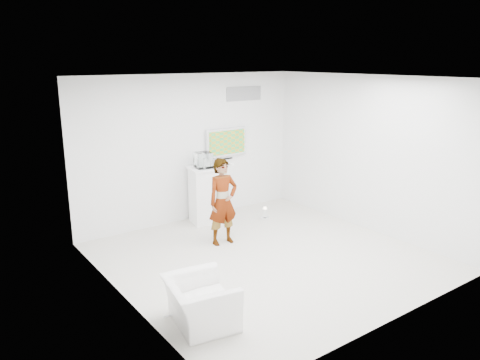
{
  "coord_description": "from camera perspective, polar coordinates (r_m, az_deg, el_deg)",
  "views": [
    {
      "loc": [
        -4.68,
        -5.72,
        3.29
      ],
      "look_at": [
        -0.12,
        0.6,
        1.25
      ],
      "focal_mm": 35.0,
      "sensor_mm": 36.0,
      "label": 1
    }
  ],
  "objects": [
    {
      "name": "tv",
      "position": [
        10.02,
        -1.7,
        4.63
      ],
      "size": [
        1.0,
        0.08,
        0.6
      ],
      "primitive_type": "cube",
      "color": "silver",
      "rests_on": "room"
    },
    {
      "name": "logo_decal",
      "position": [
        10.22,
        0.49,
        10.48
      ],
      "size": [
        0.9,
        0.02,
        0.3
      ],
      "primitive_type": "cube",
      "color": "gray",
      "rests_on": "room"
    },
    {
      "name": "room",
      "position": [
        7.61,
        3.38,
        1.0
      ],
      "size": [
        5.01,
        5.01,
        3.0
      ],
      "color": "beige",
      "rests_on": "ground"
    },
    {
      "name": "wii_remote",
      "position": [
        8.5,
        -1.21,
        1.95
      ],
      "size": [
        0.08,
        0.15,
        0.04
      ],
      "primitive_type": "cube",
      "rotation": [
        0.0,
        0.0,
        0.3
      ],
      "color": "white",
      "rests_on": "person"
    },
    {
      "name": "armchair",
      "position": [
        6.13,
        -4.86,
        -14.64
      ],
      "size": [
        0.95,
        1.04,
        0.59
      ],
      "primitive_type": "imported",
      "rotation": [
        0.0,
        0.0,
        1.39
      ],
      "color": "white",
      "rests_on": "room"
    },
    {
      "name": "person",
      "position": [
        8.42,
        -2.09,
        -2.65
      ],
      "size": [
        0.59,
        0.41,
        1.58
      ],
      "primitive_type": "imported",
      "rotation": [
        0.0,
        0.0,
        -0.05
      ],
      "color": "white",
      "rests_on": "room"
    },
    {
      "name": "floor_uplight",
      "position": [
        9.84,
        3.05,
        -4.1
      ],
      "size": [
        0.18,
        0.18,
        0.27
      ],
      "primitive_type": "cylinder",
      "rotation": [
        0.0,
        0.0,
        -0.06
      ],
      "color": "white",
      "rests_on": "room"
    },
    {
      "name": "vitrine",
      "position": [
        9.39,
        -4.49,
        2.43
      ],
      "size": [
        0.37,
        0.37,
        0.31
      ],
      "primitive_type": "cube",
      "rotation": [
        0.0,
        0.0,
        -0.18
      ],
      "color": "white",
      "rests_on": "pedestal"
    },
    {
      "name": "console",
      "position": [
        9.4,
        -4.49,
        2.11
      ],
      "size": [
        0.1,
        0.16,
        0.21
      ],
      "primitive_type": "cube",
      "rotation": [
        0.0,
        0.0,
        -0.38
      ],
      "color": "white",
      "rests_on": "pedestal"
    },
    {
      "name": "pedestal",
      "position": [
        9.57,
        -4.41,
        -1.88
      ],
      "size": [
        0.66,
        0.66,
        1.16
      ],
      "primitive_type": "cube",
      "rotation": [
        0.0,
        0.0,
        -0.19
      ],
      "color": "white",
      "rests_on": "room"
    }
  ]
}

